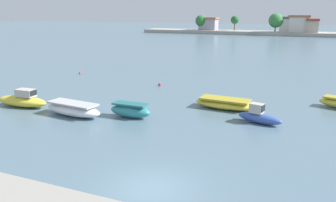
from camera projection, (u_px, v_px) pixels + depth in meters
ground_plane at (151, 188)px, 16.05m from camera, size 400.00×400.00×0.00m
moored_boat_0 at (22, 100)px, 29.52m from camera, size 5.06×1.85×1.57m
moored_boat_1 at (73, 109)px, 27.03m from camera, size 5.44×2.27×1.05m
moored_boat_2 at (130, 110)px, 26.54m from camera, size 3.39×1.25×1.14m
moored_boat_3 at (225, 104)px, 28.94m from camera, size 5.35×2.29×0.88m
moored_boat_4 at (259, 117)px, 25.19m from camera, size 3.49×1.75×1.45m
mooring_buoy_3 at (160, 84)px, 37.68m from camera, size 0.34×0.34×0.34m
mooring_buoy_4 at (80, 73)px, 44.76m from camera, size 0.26×0.26×0.26m
distant_shoreline at (296, 29)px, 111.44m from camera, size 104.67×9.81×8.43m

